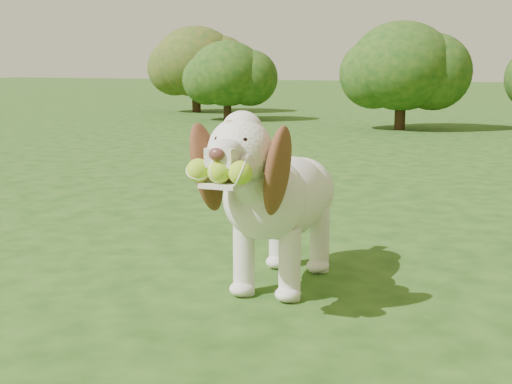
% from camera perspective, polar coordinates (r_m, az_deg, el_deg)
% --- Properties ---
extents(ground, '(80.00, 80.00, 0.00)m').
position_cam_1_polar(ground, '(3.46, -6.34, -6.14)').
color(ground, '#1B3F12').
rests_on(ground, ground).
extents(dog, '(0.47, 1.23, 0.80)m').
position_cam_1_polar(dog, '(3.06, 1.66, -0.05)').
color(dog, silver).
rests_on(dog, ground).
extents(shrub_a, '(1.34, 1.34, 1.39)m').
position_cam_1_polar(shrub_a, '(12.65, -2.32, 9.44)').
color(shrub_a, '#382314').
rests_on(shrub_a, ground).
extents(shrub_e, '(1.69, 1.69, 1.75)m').
position_cam_1_polar(shrub_e, '(14.87, -4.84, 10.35)').
color(shrub_e, '#382314').
rests_on(shrub_e, ground).
extents(shrub_b, '(1.56, 1.56, 1.61)m').
position_cam_1_polar(shrub_b, '(10.97, 11.58, 9.84)').
color(shrub_b, '#382314').
rests_on(shrub_b, ground).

